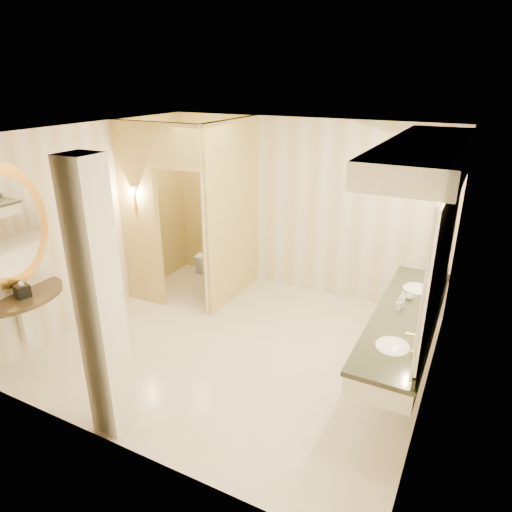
# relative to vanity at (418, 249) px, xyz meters

# --- Properties ---
(floor) EXTENTS (4.50, 4.50, 0.00)m
(floor) POSITION_rel_vanity_xyz_m (-1.98, -0.20, -1.63)
(floor) COLOR silver
(floor) RESTS_ON ground
(ceiling) EXTENTS (4.50, 4.50, 0.00)m
(ceiling) POSITION_rel_vanity_xyz_m (-1.98, -0.20, 1.07)
(ceiling) COLOR white
(ceiling) RESTS_ON wall_back
(wall_back) EXTENTS (4.50, 0.02, 2.70)m
(wall_back) POSITION_rel_vanity_xyz_m (-1.98, 1.80, -0.28)
(wall_back) COLOR silver
(wall_back) RESTS_ON floor
(wall_front) EXTENTS (4.50, 0.02, 2.70)m
(wall_front) POSITION_rel_vanity_xyz_m (-1.98, -2.20, -0.28)
(wall_front) COLOR silver
(wall_front) RESTS_ON floor
(wall_left) EXTENTS (0.02, 4.00, 2.70)m
(wall_left) POSITION_rel_vanity_xyz_m (-4.23, -0.20, -0.28)
(wall_left) COLOR silver
(wall_left) RESTS_ON floor
(wall_right) EXTENTS (0.02, 4.00, 2.70)m
(wall_right) POSITION_rel_vanity_xyz_m (0.27, -0.20, -0.28)
(wall_right) COLOR silver
(wall_right) RESTS_ON floor
(toilet_closet) EXTENTS (1.50, 1.55, 2.70)m
(toilet_closet) POSITION_rel_vanity_xyz_m (-3.10, 0.77, -0.24)
(toilet_closet) COLOR #EAD27A
(toilet_closet) RESTS_ON floor
(wall_sconce) EXTENTS (0.14, 0.14, 0.42)m
(wall_sconce) POSITION_rel_vanity_xyz_m (-3.90, 0.23, 0.10)
(wall_sconce) COLOR gold
(wall_sconce) RESTS_ON toilet_closet
(vanity) EXTENTS (0.75, 2.80, 2.09)m
(vanity) POSITION_rel_vanity_xyz_m (0.00, 0.00, 0.00)
(vanity) COLOR white
(vanity) RESTS_ON floor
(console_shelf) EXTENTS (1.11, 1.11, 2.01)m
(console_shelf) POSITION_rel_vanity_xyz_m (-4.19, -1.60, -0.28)
(console_shelf) COLOR black
(console_shelf) RESTS_ON floor
(pillar) EXTENTS (0.31, 0.31, 2.70)m
(pillar) POSITION_rel_vanity_xyz_m (-2.40, -2.00, -0.28)
(pillar) COLOR white
(pillar) RESTS_ON floor
(tissue_box) EXTENTS (0.18, 0.18, 0.15)m
(tissue_box) POSITION_rel_vanity_xyz_m (-4.06, -1.62, -0.68)
(tissue_box) COLOR black
(tissue_box) RESTS_ON console_shelf
(toilet) EXTENTS (0.52, 0.75, 0.71)m
(toilet) POSITION_rel_vanity_xyz_m (-3.17, 1.11, -1.28)
(toilet) COLOR white
(toilet) RESTS_ON floor
(soap_bottle_a) EXTENTS (0.07, 0.07, 0.14)m
(soap_bottle_a) POSITION_rel_vanity_xyz_m (-0.12, 0.06, -0.69)
(soap_bottle_a) COLOR beige
(soap_bottle_a) RESTS_ON vanity
(soap_bottle_b) EXTENTS (0.09, 0.09, 0.11)m
(soap_bottle_b) POSITION_rel_vanity_xyz_m (-0.06, 0.36, -0.70)
(soap_bottle_b) COLOR silver
(soap_bottle_b) RESTS_ON vanity
(soap_bottle_c) EXTENTS (0.10, 0.10, 0.19)m
(soap_bottle_c) POSITION_rel_vanity_xyz_m (-0.10, 0.12, -0.66)
(soap_bottle_c) COLOR #C6B28C
(soap_bottle_c) RESTS_ON vanity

